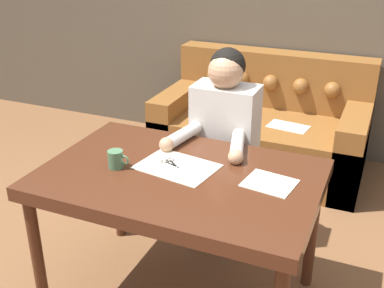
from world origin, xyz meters
name	(u,v)px	position (x,y,z in m)	size (l,w,h in m)	color
wall_back	(300,1)	(0.00, 2.22, 1.30)	(8.00, 0.06, 2.60)	brown
dining_table	(180,187)	(-0.08, 0.01, 0.69)	(1.34, 0.89, 0.77)	#472314
couch	(263,129)	(-0.12, 1.77, 0.31)	(1.65, 0.91, 0.91)	brown
person	(224,151)	(-0.06, 0.61, 0.63)	(0.47, 0.59, 1.25)	#33281E
pattern_paper_main	(177,167)	(-0.12, 0.06, 0.77)	(0.42, 0.33, 0.00)	beige
pattern_paper_offcut	(270,183)	(0.35, 0.08, 0.77)	(0.25, 0.23, 0.00)	beige
scissors	(173,165)	(-0.14, 0.07, 0.77)	(0.22, 0.16, 0.01)	silver
mug	(116,159)	(-0.39, -0.06, 0.81)	(0.11, 0.08, 0.09)	#47704C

